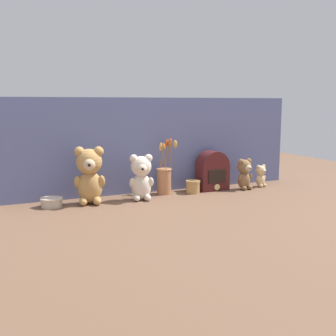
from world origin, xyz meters
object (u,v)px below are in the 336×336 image
(decorative_tin_tall, at_px, (193,187))
(decorative_tin_short, at_px, (51,202))
(teddy_bear_large, at_px, (89,174))
(teddy_bear_small, at_px, (245,173))
(vintage_radio, at_px, (212,171))
(flower_vase, at_px, (164,177))
(teddy_bear_tiny, at_px, (261,175))
(teddy_bear_medium, at_px, (141,176))

(decorative_tin_tall, height_order, decorative_tin_short, decorative_tin_tall)
(teddy_bear_large, xyz_separation_m, teddy_bear_small, (0.97, -0.02, -0.06))
(vintage_radio, bearing_deg, flower_vase, 177.86)
(teddy_bear_small, xyz_separation_m, teddy_bear_tiny, (0.14, 0.03, -0.03))
(teddy_bear_tiny, relative_size, flower_vase, 0.43)
(teddy_bear_medium, relative_size, decorative_tin_short, 2.22)
(teddy_bear_tiny, distance_m, vintage_radio, 0.34)
(flower_vase, bearing_deg, teddy_bear_small, -9.46)
(teddy_bear_small, bearing_deg, decorative_tin_short, 178.48)
(vintage_radio, bearing_deg, teddy_bear_small, -21.11)
(teddy_bear_large, bearing_deg, flower_vase, 8.22)
(teddy_bear_large, height_order, teddy_bear_tiny, teddy_bear_large)
(teddy_bear_small, bearing_deg, teddy_bear_tiny, 11.22)
(decorative_tin_tall, bearing_deg, teddy_bear_large, -178.51)
(teddy_bear_tiny, xyz_separation_m, decorative_tin_short, (-1.31, 0.00, -0.05))
(vintage_radio, xyz_separation_m, decorative_tin_tall, (-0.15, -0.04, -0.08))
(teddy_bear_large, distance_m, vintage_radio, 0.78)
(teddy_bear_small, relative_size, flower_vase, 0.59)
(vintage_radio, xyz_separation_m, decorative_tin_short, (-0.98, -0.04, -0.09))
(teddy_bear_small, height_order, flower_vase, flower_vase)
(teddy_bear_tiny, relative_size, decorative_tin_short, 1.24)
(teddy_bear_small, bearing_deg, decorative_tin_tall, 174.14)
(teddy_bear_medium, bearing_deg, flower_vase, 27.74)
(teddy_bear_large, bearing_deg, decorative_tin_short, 176.60)
(teddy_bear_large, bearing_deg, teddy_bear_medium, -5.24)
(flower_vase, relative_size, decorative_tin_tall, 3.83)
(decorative_tin_tall, relative_size, decorative_tin_short, 0.75)
(vintage_radio, distance_m, decorative_tin_tall, 0.18)
(flower_vase, bearing_deg, decorative_tin_short, -175.29)
(teddy_bear_tiny, xyz_separation_m, flower_vase, (-0.65, 0.06, 0.03))
(decorative_tin_short, bearing_deg, decorative_tin_tall, 0.30)
(teddy_bear_tiny, height_order, flower_vase, flower_vase)
(teddy_bear_medium, bearing_deg, teddy_bear_small, 0.57)
(teddy_bear_tiny, distance_m, decorative_tin_tall, 0.49)
(teddy_bear_large, relative_size, decorative_tin_short, 2.68)
(decorative_tin_tall, bearing_deg, teddy_bear_medium, -172.98)
(teddy_bear_large, distance_m, teddy_bear_tiny, 1.11)
(teddy_bear_large, xyz_separation_m, vintage_radio, (0.78, 0.05, -0.04))
(teddy_bear_medium, relative_size, teddy_bear_small, 1.32)
(teddy_bear_large, bearing_deg, vintage_radio, 3.97)
(decorative_tin_short, bearing_deg, teddy_bear_small, -1.52)
(teddy_bear_large, distance_m, decorative_tin_tall, 0.64)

